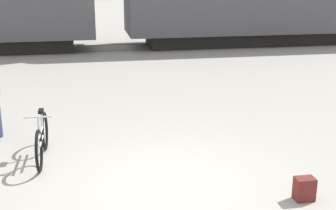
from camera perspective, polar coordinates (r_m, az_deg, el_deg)
ground_plane at (r=7.35m, az=-0.50°, el=-9.48°), size 80.00×80.00×0.00m
rail_near at (r=18.68m, az=-6.73°, el=6.60°), size 35.42×0.07×0.01m
rail_far at (r=20.09m, az=-7.00°, el=7.30°), size 35.42×0.07×0.01m
bicycle_silver at (r=8.33m, az=-15.12°, el=-4.04°), size 0.46×1.68×0.88m
backpack at (r=7.07m, az=16.29°, el=-9.78°), size 0.28×0.20×0.34m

